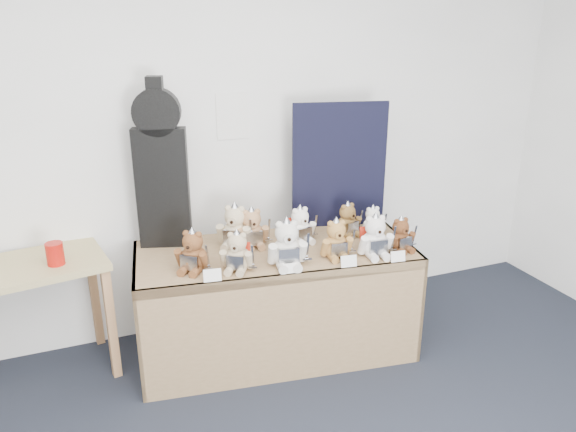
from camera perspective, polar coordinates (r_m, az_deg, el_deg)
name	(u,v)px	position (r m, az deg, el deg)	size (l,w,h in m)	color
room_shell	(232,116)	(3.72, -5.70, 10.04)	(6.00, 6.00, 6.00)	silver
display_table	(278,277)	(3.49, -1.01, -6.24)	(1.80, 0.95, 0.72)	brown
side_table	(24,286)	(3.58, -25.28, -6.41)	(0.98, 0.65, 0.76)	tan
guitar_case	(161,167)	(3.48, -12.78, 4.91)	(0.33, 0.18, 1.05)	black
navy_board	(339,166)	(3.77, 5.24, 5.10)	(0.63, 0.02, 0.85)	black
red_cup	(55,254)	(3.44, -22.59, -3.56)	(0.10, 0.10, 0.13)	#B9140C
teddy_front_far_left	(193,253)	(3.22, -9.64, -3.69)	(0.22, 0.23, 0.28)	brown
teddy_front_left	(237,253)	(3.20, -5.19, -3.77)	(0.21, 0.21, 0.26)	tan
teddy_front_centre	(287,245)	(3.23, -0.11, -3.01)	(0.26, 0.23, 0.32)	silver
teddy_front_right	(336,241)	(3.36, 4.92, -2.50)	(0.22, 0.19, 0.27)	#A8783F
teddy_front_far_right	(375,238)	(3.41, 8.83, -2.18)	(0.24, 0.21, 0.29)	white
teddy_front_end	(401,236)	(3.52, 11.38, -1.97)	(0.20, 0.16, 0.24)	brown
teddy_back_left	(235,228)	(3.51, -5.41, -1.22)	(0.25, 0.25, 0.31)	beige
teddy_back_centre_left	(252,229)	(3.51, -3.67, -1.37)	(0.23, 0.19, 0.28)	tan
teddy_back_centre_right	(300,226)	(3.57, 1.26, -1.05)	(0.22, 0.19, 0.26)	white
teddy_back_right	(348,221)	(3.70, 6.09, -0.50)	(0.21, 0.19, 0.25)	brown
teddy_back_end	(373,222)	(3.74, 8.60, -0.61)	(0.18, 0.14, 0.22)	white
entry_card_a	(212,275)	(3.11, -7.69, -6.00)	(0.10, 0.00, 0.07)	white
entry_card_b	(290,268)	(3.17, 0.20, -5.34)	(0.08, 0.00, 0.06)	white
entry_card_c	(349,261)	(3.27, 6.20, -4.59)	(0.10, 0.00, 0.07)	white
entry_card_d	(398,256)	(3.38, 11.11, -4.05)	(0.09, 0.00, 0.06)	white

